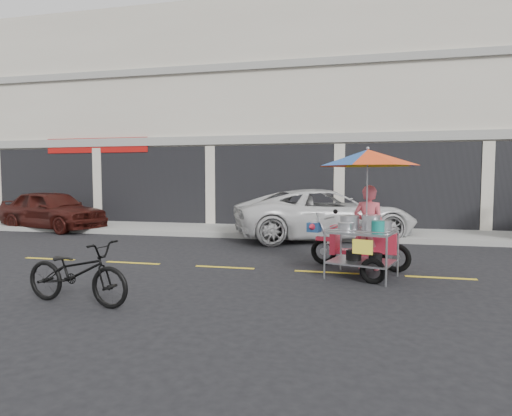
% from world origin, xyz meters
% --- Properties ---
extents(ground, '(90.00, 90.00, 0.00)m').
position_xyz_m(ground, '(0.00, 0.00, 0.00)').
color(ground, black).
extents(sidewalk, '(45.00, 3.00, 0.15)m').
position_xyz_m(sidewalk, '(0.00, 5.50, 0.07)').
color(sidewalk, gray).
rests_on(sidewalk, ground).
extents(shophouse_block, '(36.00, 8.11, 10.40)m').
position_xyz_m(shophouse_block, '(2.82, 10.59, 4.24)').
color(shophouse_block, beige).
rests_on(shophouse_block, ground).
extents(centerline, '(42.00, 0.10, 0.01)m').
position_xyz_m(centerline, '(0.00, 0.00, 0.00)').
color(centerline, gold).
rests_on(centerline, ground).
extents(maroon_sedan, '(4.30, 2.59, 1.37)m').
position_xyz_m(maroon_sedan, '(-9.54, 4.59, 0.68)').
color(maroon_sedan, '#35100C').
rests_on(maroon_sedan, ground).
extents(white_pickup, '(5.75, 4.26, 1.45)m').
position_xyz_m(white_pickup, '(-0.33, 4.47, 0.73)').
color(white_pickup, silver).
rests_on(white_pickup, ground).
extents(near_bicycle, '(1.78, 0.81, 0.90)m').
position_xyz_m(near_bicycle, '(-3.29, -2.82, 0.45)').
color(near_bicycle, black).
rests_on(near_bicycle, ground).
extents(food_vendor_rig, '(2.29, 2.30, 2.33)m').
position_xyz_m(food_vendor_rig, '(0.70, 0.03, 1.46)').
color(food_vendor_rig, black).
rests_on(food_vendor_rig, ground).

